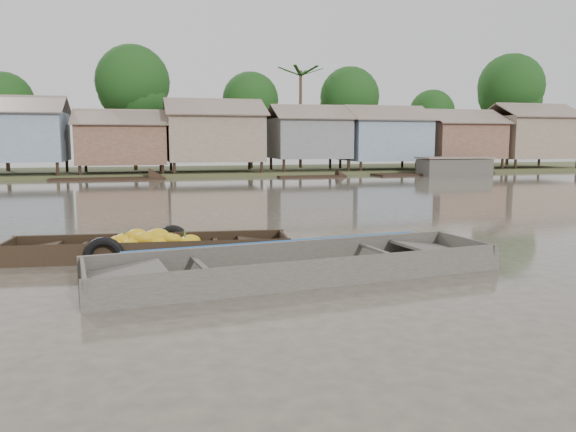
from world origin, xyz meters
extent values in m
plane|color=#484137|center=(0.00, 0.00, 0.00)|extent=(120.00, 120.00, 0.00)
cube|color=#384723|center=(0.00, 33.00, 0.00)|extent=(120.00, 12.00, 0.50)
cube|color=gray|center=(-10.50, 29.50, 2.70)|extent=(6.20, 5.20, 3.20)
cube|color=brown|center=(-10.50, 28.10, 4.75)|extent=(6.60, 3.02, 1.28)
cube|color=brown|center=(-10.50, 30.90, 4.75)|extent=(6.60, 3.02, 1.28)
cube|color=brown|center=(-3.80, 29.50, 2.20)|extent=(5.80, 4.60, 2.70)
cube|color=brown|center=(-3.80, 28.26, 4.00)|extent=(6.20, 2.67, 1.14)
cube|color=brown|center=(-3.80, 30.74, 4.00)|extent=(6.20, 2.67, 1.14)
cube|color=#7C6A56|center=(2.50, 29.50, 2.65)|extent=(6.50, 5.30, 3.30)
cube|color=brown|center=(2.50, 28.07, 4.75)|extent=(6.90, 3.08, 1.31)
cube|color=brown|center=(2.50, 30.93, 4.75)|extent=(6.90, 3.08, 1.31)
cube|color=slate|center=(9.50, 29.50, 2.60)|extent=(5.40, 4.70, 2.90)
cube|color=brown|center=(9.50, 28.23, 4.50)|extent=(5.80, 2.73, 1.17)
cube|color=brown|center=(9.50, 30.77, 4.50)|extent=(5.80, 2.73, 1.17)
cube|color=gray|center=(15.50, 29.50, 2.50)|extent=(6.00, 5.00, 3.10)
cube|color=brown|center=(15.50, 28.15, 4.50)|extent=(6.40, 2.90, 1.24)
cube|color=brown|center=(15.50, 30.85, 4.50)|extent=(6.40, 2.90, 1.24)
cube|color=brown|center=(22.00, 29.50, 2.45)|extent=(5.70, 4.90, 2.80)
cube|color=brown|center=(22.00, 28.18, 4.30)|extent=(6.10, 2.85, 1.21)
cube|color=brown|center=(22.00, 30.82, 4.30)|extent=(6.10, 2.85, 1.21)
cube|color=#7C6A56|center=(28.50, 29.50, 2.70)|extent=(6.30, 5.10, 3.40)
cube|color=brown|center=(28.50, 28.12, 4.85)|extent=(6.70, 2.96, 1.26)
cube|color=brown|center=(28.50, 30.88, 4.85)|extent=(6.70, 2.96, 1.26)
cylinder|color=#473323|center=(-12.00, 34.00, 2.45)|extent=(0.28, 0.28, 4.90)
sphere|color=#133811|center=(-12.00, 34.00, 5.25)|extent=(4.20, 4.20, 4.20)
cylinder|color=#473323|center=(-3.00, 33.00, 3.15)|extent=(0.28, 0.28, 6.30)
sphere|color=#133811|center=(-3.00, 33.00, 6.75)|extent=(5.40, 5.40, 5.40)
cylinder|color=#473323|center=(6.00, 34.00, 2.62)|extent=(0.28, 0.28, 5.25)
sphere|color=#133811|center=(6.00, 34.00, 5.62)|extent=(4.50, 4.50, 4.50)
cylinder|color=#473323|center=(14.00, 33.00, 2.80)|extent=(0.28, 0.28, 5.60)
sphere|color=#133811|center=(14.00, 33.00, 6.00)|extent=(4.80, 4.80, 4.80)
cylinder|color=#473323|center=(22.00, 34.00, 2.27)|extent=(0.28, 0.28, 4.55)
sphere|color=#133811|center=(22.00, 34.00, 4.88)|extent=(3.90, 3.90, 3.90)
cylinder|color=#473323|center=(29.00, 33.00, 3.32)|extent=(0.28, 0.28, 6.65)
sphere|color=#133811|center=(29.00, 33.00, 7.12)|extent=(5.70, 5.70, 5.70)
cylinder|color=#473323|center=(10.00, 33.50, 4.00)|extent=(0.24, 0.24, 8.00)
cube|color=black|center=(-2.34, 1.45, -0.08)|extent=(5.89, 1.69, 0.08)
cube|color=black|center=(-2.27, 2.08, 0.15)|extent=(5.92, 0.75, 0.55)
cube|color=black|center=(-2.40, 0.82, 0.15)|extent=(5.92, 0.75, 0.55)
cube|color=black|center=(0.55, 1.16, 0.15)|extent=(0.19, 1.29, 0.52)
cube|color=black|center=(0.05, 1.21, 0.22)|extent=(1.12, 1.21, 0.20)
cube|color=black|center=(-5.23, 1.74, 0.15)|extent=(0.19, 1.29, 0.52)
cube|color=black|center=(-4.73, 1.69, 0.22)|extent=(1.12, 1.21, 0.20)
cube|color=black|center=(-3.72, 1.59, 0.26)|extent=(0.22, 1.24, 0.05)
cube|color=black|center=(-0.96, 1.31, 0.26)|extent=(0.22, 1.24, 0.05)
ellipsoid|color=gold|center=(-3.11, 1.22, 0.21)|extent=(0.50, 0.37, 0.29)
ellipsoid|color=gold|center=(-3.22, 1.50, 0.26)|extent=(0.51, 0.38, 0.29)
ellipsoid|color=gold|center=(-2.47, 1.73, 0.30)|extent=(0.41, 0.30, 0.24)
ellipsoid|color=gold|center=(-3.04, 1.31, 0.26)|extent=(0.45, 0.33, 0.26)
ellipsoid|color=gold|center=(-2.45, 1.30, 0.43)|extent=(0.48, 0.36, 0.28)
ellipsoid|color=gold|center=(-2.74, 1.21, 0.32)|extent=(0.39, 0.29, 0.23)
ellipsoid|color=gold|center=(-1.64, 1.67, 0.23)|extent=(0.44, 0.33, 0.25)
ellipsoid|color=gold|center=(-2.87, 1.56, 0.37)|extent=(0.51, 0.38, 0.29)
ellipsoid|color=gold|center=(-2.49, 1.67, 0.34)|extent=(0.45, 0.33, 0.26)
ellipsoid|color=gold|center=(-3.14, 1.33, 0.25)|extent=(0.51, 0.38, 0.29)
ellipsoid|color=gold|center=(-2.38, 1.59, 0.37)|extent=(0.48, 0.36, 0.28)
ellipsoid|color=gold|center=(-2.17, 1.24, 0.33)|extent=(0.44, 0.33, 0.25)
ellipsoid|color=gold|center=(-2.27, 1.09, 0.22)|extent=(0.41, 0.30, 0.24)
ellipsoid|color=gold|center=(-2.04, 1.78, 0.26)|extent=(0.44, 0.32, 0.25)
ellipsoid|color=gold|center=(-1.97, 1.36, 0.38)|extent=(0.46, 0.34, 0.27)
ellipsoid|color=gold|center=(-3.29, 1.20, 0.15)|extent=(0.40, 0.30, 0.23)
ellipsoid|color=gold|center=(-1.48, 1.59, 0.28)|extent=(0.50, 0.37, 0.29)
ellipsoid|color=gold|center=(-3.31, 1.50, 0.17)|extent=(0.39, 0.29, 0.23)
ellipsoid|color=gold|center=(-2.57, 1.39, 0.38)|extent=(0.47, 0.35, 0.27)
ellipsoid|color=gold|center=(-2.30, 1.54, 0.44)|extent=(0.39, 0.29, 0.22)
ellipsoid|color=gold|center=(-3.00, 1.58, 0.34)|extent=(0.43, 0.32, 0.25)
ellipsoid|color=gold|center=(-2.56, 1.61, 0.35)|extent=(0.45, 0.33, 0.26)
ellipsoid|color=gold|center=(-1.87, 1.23, 0.40)|extent=(0.40, 0.29, 0.23)
ellipsoid|color=gold|center=(-1.57, 1.22, 0.29)|extent=(0.47, 0.35, 0.27)
ellipsoid|color=gold|center=(-3.29, 1.68, 0.24)|extent=(0.46, 0.34, 0.27)
ellipsoid|color=gold|center=(-1.99, 1.81, 0.25)|extent=(0.42, 0.31, 0.24)
ellipsoid|color=gold|center=(-2.27, 1.34, 0.37)|extent=(0.45, 0.34, 0.26)
ellipsoid|color=gold|center=(-2.61, 1.53, 0.46)|extent=(0.48, 0.36, 0.28)
ellipsoid|color=gold|center=(-2.17, 1.40, 0.47)|extent=(0.52, 0.38, 0.30)
ellipsoid|color=gold|center=(-1.38, 0.99, 0.19)|extent=(0.42, 0.31, 0.24)
ellipsoid|color=gold|center=(-3.06, 1.22, 0.19)|extent=(0.49, 0.36, 0.28)
ellipsoid|color=gold|center=(-2.60, 1.79, 0.34)|extent=(0.40, 0.30, 0.23)
cylinder|color=#3F6626|center=(-2.86, 1.50, 0.46)|extent=(0.04, 0.04, 0.19)
cylinder|color=#3F6626|center=(-2.13, 1.43, 0.46)|extent=(0.04, 0.04, 0.19)
cylinder|color=#3F6626|center=(-1.60, 1.38, 0.46)|extent=(0.04, 0.04, 0.19)
torus|color=black|center=(-1.85, 2.12, 0.17)|extent=(0.82, 0.27, 0.80)
torus|color=black|center=(-3.25, 0.82, 0.17)|extent=(0.83, 0.27, 0.82)
cube|color=#3C3633|center=(0.30, -0.99, -0.08)|extent=(7.62, 2.52, 0.08)
cube|color=#3C3633|center=(0.19, -0.08, 0.18)|extent=(7.60, 1.11, 0.61)
cube|color=#3C3633|center=(0.41, -1.90, 0.18)|extent=(7.60, 1.11, 0.61)
cube|color=#3C3633|center=(4.01, -0.53, 0.18)|extent=(0.29, 1.86, 0.58)
cube|color=#3C3633|center=(3.36, -0.61, 0.26)|extent=(1.48, 1.76, 0.24)
cube|color=#3C3633|center=(-3.41, -1.45, 0.18)|extent=(0.29, 1.86, 0.58)
cube|color=#3C3633|center=(-2.77, -1.37, 0.26)|extent=(1.48, 1.76, 0.24)
cube|color=#3C3633|center=(-1.48, -1.21, 0.31)|extent=(0.32, 1.79, 0.05)
cube|color=#3C3633|center=(2.07, -0.77, 0.31)|extent=(0.32, 1.79, 0.05)
cube|color=#665E54|center=(0.30, -0.99, -0.03)|extent=(5.83, 2.15, 0.02)
cube|color=#0F4997|center=(0.18, -0.02, 0.42)|extent=(6.14, 0.85, 0.15)
torus|color=olive|center=(2.28, -1.05, -0.01)|extent=(0.43, 0.43, 0.06)
torus|color=olive|center=(2.28, -1.05, 0.03)|extent=(0.35, 0.35, 0.06)
cube|color=black|center=(8.31, 25.27, -0.05)|extent=(4.27, 0.95, 0.35)
cube|color=black|center=(-4.99, 26.26, -0.05)|extent=(6.27, 1.51, 0.35)
cube|color=black|center=(17.68, 25.94, -0.05)|extent=(8.88, 2.54, 0.35)
cube|color=black|center=(19.00, 25.00, 0.55)|extent=(5.00, 2.00, 1.20)
camera|label=1|loc=(-2.42, -10.76, 2.49)|focal=35.00mm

